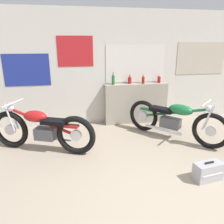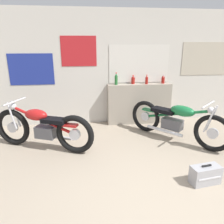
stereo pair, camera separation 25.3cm
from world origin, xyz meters
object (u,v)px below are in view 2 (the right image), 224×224
Objects in this scene: bottle_right_center at (163,79)px; motorcycle_green at (176,121)px; bottle_center at (147,80)px; bottle_leftmost at (116,79)px; motorcycle_red at (42,128)px; bottle_left_center at (133,80)px; hard_case_silver at (205,175)px.

motorcycle_green is (-0.09, -1.17, -0.68)m from bottle_right_center.
bottle_center is 1.37m from motorcycle_green.
motorcycle_green is at bearing -45.68° from bottle_leftmost.
bottle_center reaches higher than motorcycle_red.
motorcycle_red is (-2.83, -1.23, -0.68)m from bottle_right_center.
bottle_left_center is 0.34m from bottle_center.
bottle_left_center is 2.51m from motorcycle_red.
bottle_leftmost is 1.35× the size of bottle_right_center.
motorcycle_red is at bearing -156.57° from bottle_right_center.
hard_case_silver is (0.53, -2.73, -0.98)m from bottle_left_center.
bottle_leftmost reaches higher than bottle_left_center.
motorcycle_red reaches higher than hard_case_silver.
bottle_center is 0.44m from bottle_right_center.
hard_case_silver is (0.19, -2.66, -0.99)m from bottle_center.
motorcycle_green is at bearing 84.35° from hard_case_silver.
bottle_leftmost is at bearing 109.89° from hard_case_silver.
bottle_center is at bearing 94.18° from hard_case_silver.
bottle_left_center is at bearing 119.38° from motorcycle_green.
bottle_right_center is 2.88m from hard_case_silver.
bottle_center is 0.12× the size of motorcycle_red.
bottle_left_center is 0.94× the size of bottle_center.
bottle_center is (0.77, -0.01, -0.03)m from bottle_leftmost.
hard_case_silver is at bearing -85.82° from bottle_center.
bottle_center is 1.05× the size of bottle_right_center.
bottle_right_center reaches higher than hard_case_silver.
bottle_left_center is (0.44, 0.06, -0.04)m from bottle_leftmost.
bottle_left_center is at bearing 8.08° from bottle_leftmost.
bottle_left_center is 2.95m from hard_case_silver.
bottle_left_center is at bearing 100.94° from hard_case_silver.
motorcycle_red is (-2.39, -1.19, -0.69)m from bottle_center.
motorcycle_green is (0.35, -1.14, -0.69)m from bottle_center.
bottle_center is at bearing -0.42° from bottle_leftmost.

